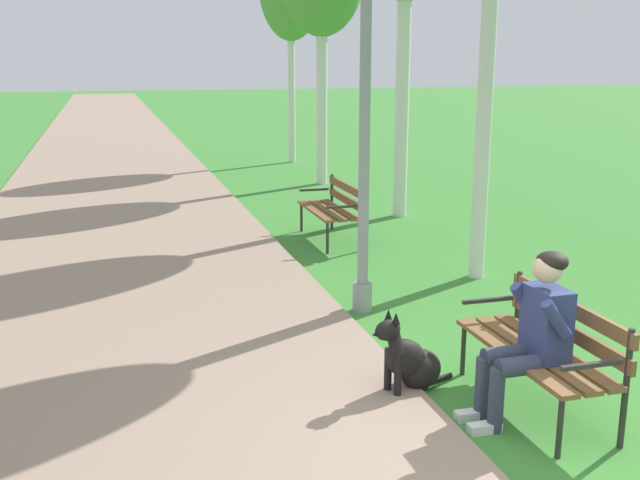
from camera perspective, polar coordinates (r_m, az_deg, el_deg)
ground_plane at (r=5.24m, az=15.48°, el=-15.97°), size 120.00×120.00×0.00m
paved_path at (r=27.95m, az=-15.89°, el=7.99°), size 4.29×60.00×0.04m
park_bench_near at (r=5.79m, az=16.77°, el=-7.51°), size 0.55×1.50×0.85m
park_bench_mid at (r=10.63m, az=1.06°, el=2.65°), size 0.55×1.50×0.85m
person_seated_on_near_bench at (r=5.51m, az=15.91°, el=-6.69°), size 0.74×0.49×1.25m
dog_black at (r=5.93m, az=6.93°, el=-9.12°), size 0.81×0.42×0.71m
lamp_post_near at (r=7.37m, az=3.47°, el=12.04°), size 0.24×0.24×4.53m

